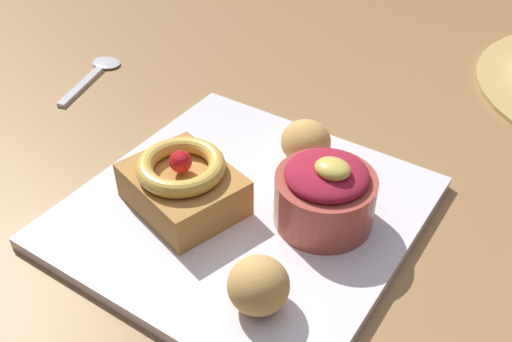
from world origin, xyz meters
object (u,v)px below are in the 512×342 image
(berry_ramekin, at_px, (325,194))
(spoon, at_px, (96,72))
(cake_slice, at_px, (183,183))
(fritter_front, at_px, (306,142))
(front_plate, at_px, (244,211))
(fritter_middle, at_px, (258,285))

(berry_ramekin, xyz_separation_m, spoon, (-0.38, 0.09, -0.04))
(cake_slice, xyz_separation_m, fritter_front, (0.06, 0.12, -0.00))
(berry_ramekin, height_order, spoon, berry_ramekin)
(front_plate, relative_size, fritter_middle, 6.16)
(berry_ramekin, height_order, fritter_middle, berry_ramekin)
(fritter_front, bearing_deg, cake_slice, -115.52)
(front_plate, bearing_deg, spoon, 159.47)
(front_plate, height_order, fritter_front, fritter_front)
(front_plate, relative_size, fritter_front, 5.81)
(fritter_front, bearing_deg, front_plate, -96.62)
(cake_slice, distance_m, fritter_middle, 0.13)
(berry_ramekin, xyz_separation_m, fritter_middle, (0.00, -0.11, -0.01))
(cake_slice, height_order, fritter_middle, cake_slice)
(front_plate, height_order, spoon, front_plate)
(front_plate, height_order, fritter_middle, fritter_middle)
(cake_slice, distance_m, spoon, 0.30)
(berry_ramekin, bearing_deg, fritter_front, 129.90)
(fritter_front, distance_m, spoon, 0.32)
(fritter_front, xyz_separation_m, fritter_middle, (0.06, -0.18, 0.00))
(front_plate, relative_size, berry_ramekin, 3.32)
(berry_ramekin, relative_size, fritter_middle, 1.86)
(berry_ramekin, bearing_deg, fritter_middle, -88.14)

